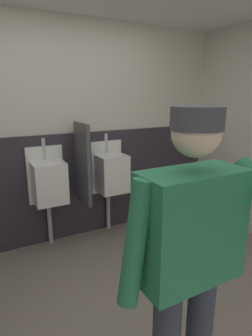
% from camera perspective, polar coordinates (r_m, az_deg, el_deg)
% --- Properties ---
extents(ground_plane, '(4.83, 3.83, 0.04)m').
position_cam_1_polar(ground_plane, '(2.43, -0.46, -30.32)').
color(ground_plane, slate).
extents(wall_back, '(4.83, 0.12, 2.51)m').
position_cam_1_polar(wall_back, '(3.32, -14.36, 6.60)').
color(wall_back, beige).
rests_on(wall_back, ground_plane).
extents(wainscot_band_back, '(4.23, 0.03, 1.27)m').
position_cam_1_polar(wainscot_band_back, '(3.39, -13.37, -4.00)').
color(wainscot_band_back, '#2D2833').
rests_on(wainscot_band_back, ground_plane).
extents(urinal_left, '(0.40, 0.34, 1.24)m').
position_cam_1_polar(urinal_left, '(3.17, -15.45, -2.67)').
color(urinal_left, white).
rests_on(urinal_left, ground_plane).
extents(urinal_middle, '(0.40, 0.34, 1.24)m').
position_cam_1_polar(urinal_middle, '(3.41, -3.13, -0.95)').
color(urinal_middle, white).
rests_on(urinal_middle, ground_plane).
extents(privacy_divider_panel, '(0.04, 0.40, 0.90)m').
position_cam_1_polar(privacy_divider_panel, '(3.16, -8.76, 0.89)').
color(privacy_divider_panel, '#4C4C51').
extents(person, '(0.72, 0.60, 1.65)m').
position_cam_1_polar(person, '(1.41, 12.83, -16.21)').
color(person, '#2D3342').
rests_on(person, ground_plane).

